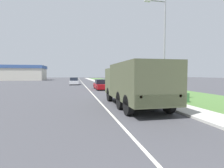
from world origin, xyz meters
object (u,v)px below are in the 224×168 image
military_truck (135,82)px  lamp_post (162,41)px  car_second_ahead (74,81)px  car_nearest_ahead (101,85)px

military_truck → lamp_post: bearing=27.0°
military_truck → car_second_ahead: military_truck is taller
car_nearest_ahead → lamp_post: (2.76, -12.36, 3.93)m
car_second_ahead → lamp_post: lamp_post is taller
car_second_ahead → car_nearest_ahead: bearing=-73.0°
military_truck → car_nearest_ahead: 13.71m
military_truck → car_second_ahead: size_ratio=1.64×
car_nearest_ahead → lamp_post: size_ratio=0.65×
military_truck → lamp_post: (2.60, 1.33, 2.97)m
lamp_post → car_nearest_ahead: bearing=102.6°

